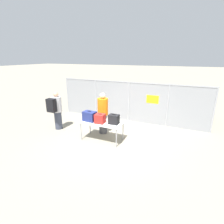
% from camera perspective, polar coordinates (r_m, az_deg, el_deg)
% --- Properties ---
extents(ground_plane, '(120.00, 120.00, 0.00)m').
position_cam_1_polar(ground_plane, '(7.37, -0.96, -8.91)').
color(ground_plane, gray).
extents(fence_section, '(7.90, 0.07, 2.09)m').
position_cam_1_polar(fence_section, '(9.14, 5.55, 3.65)').
color(fence_section, '#9EA0A5').
rests_on(fence_section, ground_plane).
extents(inspection_table, '(1.69, 0.84, 0.78)m').
position_cam_1_polar(inspection_table, '(7.08, -3.32, -3.73)').
color(inspection_table, silver).
rests_on(inspection_table, ground_plane).
extents(suitcase_navy, '(0.54, 0.38, 0.42)m').
position_cam_1_polar(suitcase_navy, '(7.17, -7.35, -1.38)').
color(suitcase_navy, navy).
rests_on(suitcase_navy, inspection_table).
extents(suitcase_red, '(0.39, 0.37, 0.38)m').
position_cam_1_polar(suitcase_red, '(6.92, -3.93, -2.16)').
color(suitcase_red, red).
rests_on(suitcase_red, inspection_table).
extents(suitcase_black, '(0.39, 0.29, 0.40)m').
position_cam_1_polar(suitcase_black, '(6.80, 0.59, -2.40)').
color(suitcase_black, black).
rests_on(suitcase_black, inspection_table).
extents(traveler_hooded, '(0.44, 0.68, 1.78)m').
position_cam_1_polar(traveler_hooded, '(8.43, -17.74, 0.85)').
color(traveler_hooded, '#383D4C').
rests_on(traveler_hooded, ground_plane).
extents(security_worker_near, '(0.45, 0.45, 1.83)m').
position_cam_1_polar(security_worker_near, '(7.64, -3.00, -0.29)').
color(security_worker_near, '#4C4C51').
rests_on(security_worker_near, ground_plane).
extents(utility_trailer, '(3.59, 2.27, 0.74)m').
position_cam_1_polar(utility_trailer, '(10.84, 19.31, 1.36)').
color(utility_trailer, '#4C6B47').
rests_on(utility_trailer, ground_plane).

